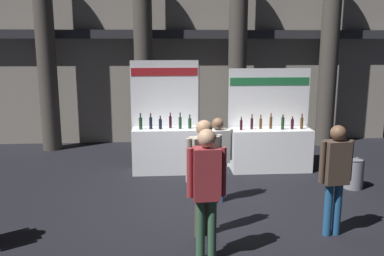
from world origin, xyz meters
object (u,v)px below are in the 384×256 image
object	(u,v)px
exhibitor_booth_0	(165,145)
visitor_0	(335,171)
visitor_3	(217,153)
visitor_5	(204,168)
visitor_4	(207,183)
exhibitor_booth_1	(270,145)
trash_bin	(354,173)

from	to	relation	value
exhibitor_booth_0	visitor_0	distance (m)	4.25
visitor_0	visitor_3	size ratio (longest dim) A/B	1.08
visitor_3	visitor_5	xyz separation A→B (m)	(-0.38, -1.33, 0.14)
visitor_3	visitor_4	world-z (taller)	visitor_4
visitor_4	exhibitor_booth_0	bearing A→B (deg)	94.49
exhibitor_booth_0	visitor_0	world-z (taller)	exhibitor_booth_0
visitor_0	visitor_4	xyz separation A→B (m)	(-2.01, -0.62, 0.07)
exhibitor_booth_1	visitor_3	size ratio (longest dim) A/B	1.46
visitor_5	visitor_4	bearing A→B (deg)	63.98
exhibitor_booth_0	visitor_5	xyz separation A→B (m)	(0.56, -3.28, 0.46)
trash_bin	visitor_4	bearing A→B (deg)	-141.21
exhibitor_booth_1	visitor_4	size ratio (longest dim) A/B	1.27
exhibitor_booth_1	visitor_0	bearing A→B (deg)	-88.18
exhibitor_booth_0	exhibitor_booth_1	world-z (taller)	exhibitor_booth_0
exhibitor_booth_0	visitor_5	distance (m)	3.36
visitor_4	visitor_5	distance (m)	0.74
trash_bin	visitor_5	xyz separation A→B (m)	(-3.24, -1.90, 0.78)
exhibitor_booth_0	visitor_4	bearing A→B (deg)	-82.61
exhibitor_booth_0	exhibitor_booth_1	size ratio (longest dim) A/B	1.08
visitor_0	trash_bin	bearing A→B (deg)	50.48
visitor_0	exhibitor_booth_1	bearing A→B (deg)	84.64
exhibitor_booth_0	exhibitor_booth_1	xyz separation A→B (m)	(2.42, -0.04, -0.03)
visitor_3	visitor_4	size ratio (longest dim) A/B	0.87
exhibitor_booth_0	visitor_4	distance (m)	4.08
visitor_0	visitor_5	world-z (taller)	visitor_5
exhibitor_booth_0	trash_bin	distance (m)	4.06
trash_bin	visitor_3	xyz separation A→B (m)	(-2.87, -0.57, 0.64)
visitor_3	exhibitor_booth_0	bearing A→B (deg)	100.85
exhibitor_booth_0	visitor_4	world-z (taller)	exhibitor_booth_0
exhibitor_booth_1	visitor_3	world-z (taller)	exhibitor_booth_1
trash_bin	visitor_0	xyz separation A→B (m)	(-1.27, -2.01, 0.72)
exhibitor_booth_1	exhibitor_booth_0	bearing A→B (deg)	179.07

